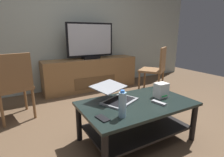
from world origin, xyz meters
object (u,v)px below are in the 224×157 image
object	(u,v)px
soundbar_remote	(159,103)
dining_chair	(156,67)
laptop	(115,95)
cell_phone	(102,118)
router_box	(161,90)
coffee_table	(137,114)
water_bottle_near	(122,104)
television	(90,42)
side_chair	(13,84)
tv_remote	(161,90)
media_cabinet	(91,74)

from	to	relation	value
soundbar_remote	dining_chair	bearing A→B (deg)	37.17
laptop	cell_phone	size ratio (longest dim) A/B	3.72
router_box	soundbar_remote	world-z (taller)	router_box
dining_chair	coffee_table	bearing A→B (deg)	-139.70
laptop	water_bottle_near	world-z (taller)	water_bottle_near
television	side_chair	bearing A→B (deg)	-151.40
tv_remote	soundbar_remote	size ratio (longest dim) A/B	1.00
television	water_bottle_near	world-z (taller)	television
dining_chair	laptop	size ratio (longest dim) A/B	1.71
dining_chair	cell_phone	distance (m)	2.22
television	router_box	world-z (taller)	television
water_bottle_near	laptop	bearing A→B (deg)	68.39
dining_chair	laptop	xyz separation A→B (m)	(-1.51, -0.98, 0.01)
coffee_table	media_cabinet	size ratio (longest dim) A/B	0.61
media_cabinet	dining_chair	bearing A→B (deg)	-39.73
media_cabinet	laptop	size ratio (longest dim) A/B	3.74
water_bottle_near	coffee_table	bearing A→B (deg)	32.10
water_bottle_near	tv_remote	size ratio (longest dim) A/B	1.52
side_chair	tv_remote	xyz separation A→B (m)	(1.63, -1.00, -0.06)
media_cabinet	side_chair	size ratio (longest dim) A/B	2.14
dining_chair	tv_remote	distance (m)	1.26
television	side_chair	distance (m)	1.70
soundbar_remote	television	bearing A→B (deg)	75.74
media_cabinet	television	world-z (taller)	television
side_chair	water_bottle_near	distance (m)	1.59
side_chair	router_box	xyz separation A→B (m)	(1.45, -1.18, 0.02)
media_cabinet	cell_phone	distance (m)	2.27
laptop	soundbar_remote	size ratio (longest dim) A/B	3.25
side_chair	water_bottle_near	size ratio (longest dim) A/B	3.73
media_cabinet	cell_phone	xyz separation A→B (m)	(-0.80, -2.12, 0.13)
laptop	tv_remote	size ratio (longest dim) A/B	3.25
router_box	media_cabinet	bearing A→B (deg)	90.61
soundbar_remote	water_bottle_near	bearing A→B (deg)	176.29
media_cabinet	router_box	distance (m)	1.99
television	soundbar_remote	size ratio (longest dim) A/B	6.05
coffee_table	television	distance (m)	2.09
router_box	cell_phone	bearing A→B (deg)	-170.11
coffee_table	router_box	world-z (taller)	router_box
laptop	dining_chair	bearing A→B (deg)	32.95
coffee_table	tv_remote	world-z (taller)	tv_remote
water_bottle_near	soundbar_remote	bearing A→B (deg)	6.73
coffee_table	tv_remote	distance (m)	0.56
side_chair	soundbar_remote	bearing A→B (deg)	-45.49
media_cabinet	soundbar_remote	bearing A→B (deg)	-93.78
television	dining_chair	xyz separation A→B (m)	(1.02, -0.82, -0.48)
dining_chair	router_box	world-z (taller)	dining_chair
soundbar_remote	side_chair	bearing A→B (deg)	124.06
side_chair	coffee_table	bearing A→B (deg)	-46.43
coffee_table	side_chair	distance (m)	1.63
water_bottle_near	cell_phone	xyz separation A→B (m)	(-0.17, 0.05, -0.11)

